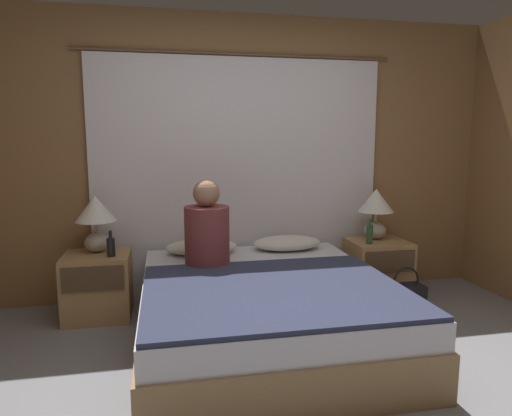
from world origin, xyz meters
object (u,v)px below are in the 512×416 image
(handbag_on_floor, at_px, (405,298))
(lamp_left, at_px, (96,216))
(pillow_right, at_px, (287,243))
(beer_bottle_on_right_stand, at_px, (370,234))
(bed, at_px, (264,311))
(beer_bottle_on_left_stand, at_px, (111,247))
(nightstand_right, at_px, (377,269))
(person_left_in_bed, at_px, (207,231))
(pillow_left, at_px, (202,247))
(lamp_right, at_px, (376,207))
(nightstand_left, at_px, (98,286))

(handbag_on_floor, bearing_deg, lamp_left, 167.95)
(pillow_right, distance_m, handbag_on_floor, 1.08)
(beer_bottle_on_right_stand, distance_m, handbag_on_floor, 0.61)
(bed, bearing_deg, beer_bottle_on_left_stand, 150.13)
(pillow_right, xyz_separation_m, handbag_on_floor, (0.87, -0.49, -0.39))
(lamp_left, distance_m, beer_bottle_on_right_stand, 2.30)
(nightstand_right, height_order, person_left_in_bed, person_left_in_bed)
(pillow_left, relative_size, person_left_in_bed, 0.91)
(nightstand_right, relative_size, lamp_right, 1.13)
(nightstand_right, height_order, lamp_right, lamp_right)
(nightstand_right, height_order, beer_bottle_on_right_stand, beer_bottle_on_right_stand)
(person_left_in_bed, relative_size, handbag_on_floor, 1.65)
(lamp_left, height_order, beer_bottle_on_right_stand, lamp_left)
(nightstand_left, relative_size, person_left_in_bed, 0.79)
(person_left_in_bed, height_order, handbag_on_floor, person_left_in_bed)
(beer_bottle_on_left_stand, bearing_deg, beer_bottle_on_right_stand, 0.00)
(pillow_left, height_order, person_left_in_bed, person_left_in_bed)
(bed, distance_m, beer_bottle_on_left_stand, 1.30)
(lamp_right, height_order, handbag_on_floor, lamp_right)
(bed, distance_m, pillow_left, 0.90)
(bed, distance_m, nightstand_right, 1.41)
(nightstand_left, distance_m, person_left_in_bed, 1.03)
(lamp_left, height_order, beer_bottle_on_left_stand, lamp_left)
(nightstand_left, bearing_deg, pillow_left, 3.45)
(pillow_right, relative_size, person_left_in_bed, 0.91)
(pillow_left, bearing_deg, lamp_left, 177.96)
(nightstand_right, relative_size, beer_bottle_on_right_stand, 2.30)
(lamp_right, bearing_deg, bed, -146.63)
(bed, height_order, beer_bottle_on_left_stand, beer_bottle_on_left_stand)
(bed, distance_m, lamp_right, 1.56)
(nightstand_left, distance_m, beer_bottle_on_left_stand, 0.37)
(pillow_right, height_order, beer_bottle_on_right_stand, beer_bottle_on_right_stand)
(nightstand_left, xyz_separation_m, pillow_left, (0.84, 0.05, 0.27))
(lamp_left, relative_size, beer_bottle_on_right_stand, 2.03)
(nightstand_right, bearing_deg, lamp_right, 90.00)
(nightstand_left, distance_m, lamp_left, 0.56)
(lamp_right, relative_size, pillow_right, 0.77)
(nightstand_right, relative_size, person_left_in_bed, 0.79)
(lamp_left, relative_size, pillow_right, 0.77)
(pillow_left, bearing_deg, nightstand_left, -176.55)
(nightstand_left, relative_size, handbag_on_floor, 1.30)
(beer_bottle_on_right_stand, bearing_deg, pillow_right, 168.40)
(nightstand_left, distance_m, lamp_right, 2.48)
(bed, xyz_separation_m, lamp_left, (-1.21, 0.80, 0.58))
(beer_bottle_on_left_stand, bearing_deg, person_left_in_bed, -17.62)
(beer_bottle_on_right_stand, bearing_deg, nightstand_right, 34.65)
(person_left_in_bed, bearing_deg, beer_bottle_on_left_stand, 162.38)
(lamp_right, height_order, pillow_right, lamp_right)
(pillow_left, relative_size, handbag_on_floor, 1.50)
(pillow_left, height_order, handbag_on_floor, pillow_left)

